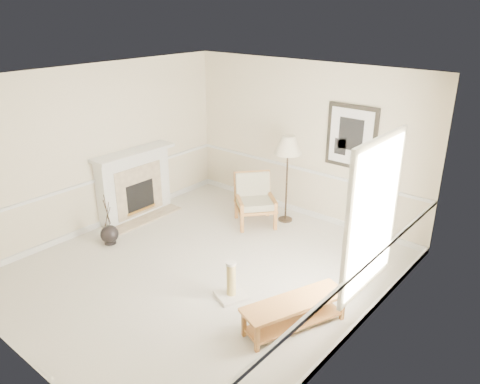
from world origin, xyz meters
name	(u,v)px	position (x,y,z in m)	size (l,w,h in m)	color
ground	(203,269)	(0.00, 0.00, 0.00)	(5.50, 5.50, 0.00)	silver
room	(210,154)	(0.14, 0.08, 1.87)	(5.04, 5.54, 2.92)	beige
fireplace	(135,184)	(-2.34, 0.60, 0.64)	(0.64, 1.64, 1.31)	white
floor_vase	(110,235)	(-1.79, -0.42, 0.17)	(0.31, 0.31, 0.91)	black
armchair	(254,197)	(-0.45, 1.84, 0.50)	(1.01, 1.00, 0.92)	olive
floor_lamp	(288,147)	(-0.02, 2.26, 1.44)	(0.59, 0.59, 1.65)	black
bench	(295,310)	(1.86, -0.26, 0.27)	(0.90, 1.45, 0.40)	olive
scratching_post	(231,286)	(0.82, -0.28, 0.18)	(0.52, 0.52, 0.56)	silver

